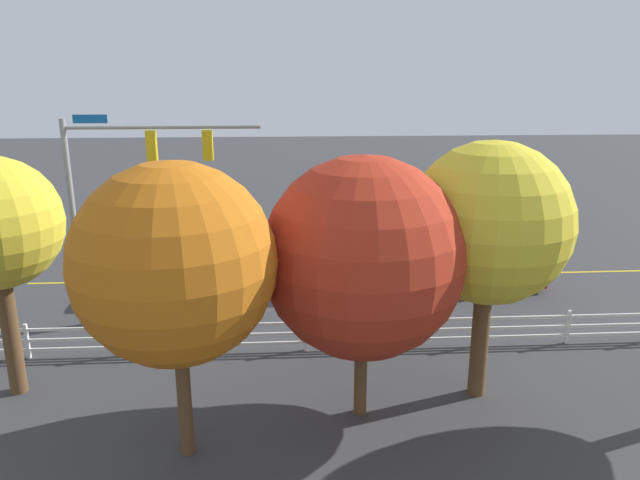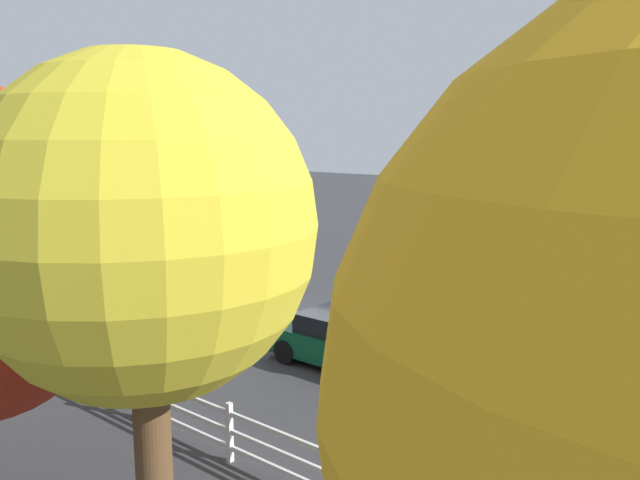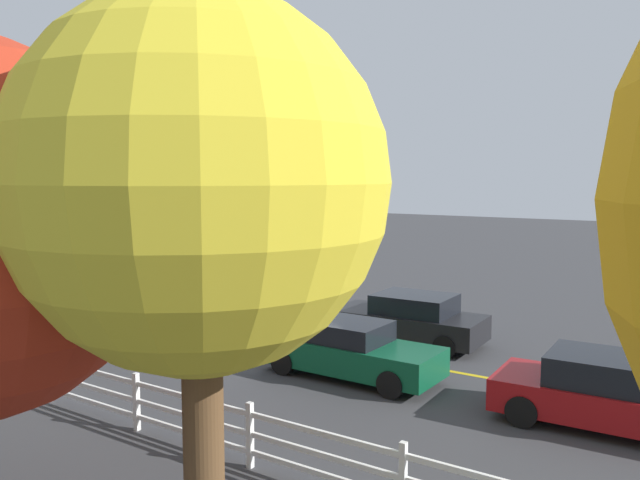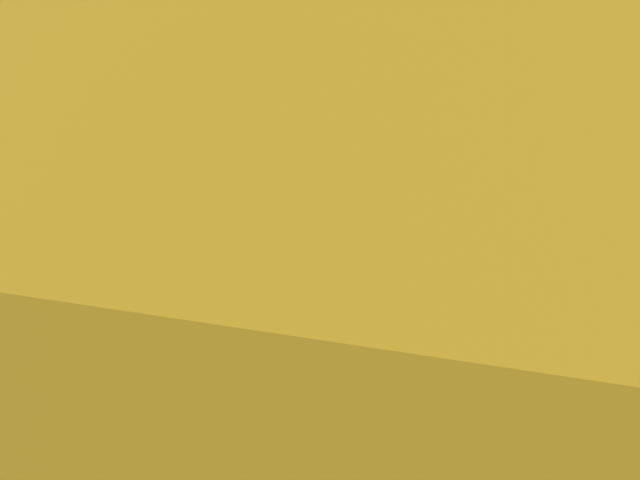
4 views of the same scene
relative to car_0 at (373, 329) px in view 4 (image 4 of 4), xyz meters
The scene contains 11 objects.
ground_plane 3.83m from the car_0, 28.64° to the right, with size 120.00×120.00×0.00m, color #38383A.
lane_center_stripe 2.05m from the car_0, 110.85° to the right, with size 28.00×0.16×0.01m, color gold.
signal_assembly 9.25m from the car_0, 19.06° to the left, with size 6.49×0.38×7.33m.
car_0 is the anchor object (origin of this frame).
car_1 3.71m from the car_0, 87.40° to the right, with size 4.55×2.16×1.50m.
car_2 7.04m from the car_0, ahead, with size 4.47×2.08×1.53m.
car_3 5.91m from the car_0, behind, with size 4.49×2.10×1.46m.
pedestrian 8.97m from the car_0, 16.28° to the left, with size 0.46×0.38×1.69m.
white_rail_fence 5.18m from the car_0, 86.55° to the left, with size 26.10×0.10×1.15m.
tree_1 13.78m from the car_0, 134.49° to the left, with size 3.92×3.92×6.83m.
tree_3 9.56m from the car_0, 109.78° to the left, with size 4.24×4.24×7.03m.
Camera 4 is at (-13.53, 13.08, 5.48)m, focal length 35.07 mm.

